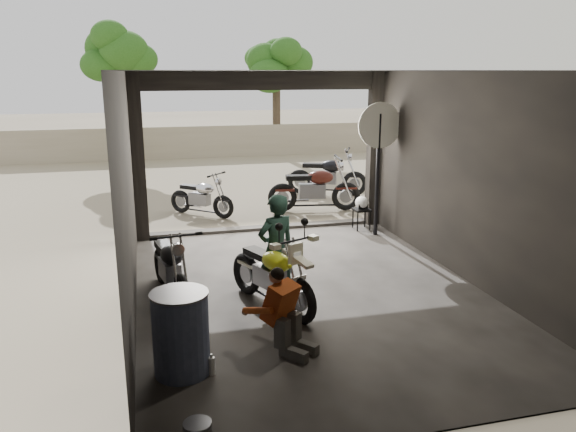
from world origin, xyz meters
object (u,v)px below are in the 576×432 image
outside_bike_a (201,194)px  sign_post (379,146)px  stool (362,212)px  helmet (362,203)px  outside_bike_b (314,184)px  outside_bike_c (327,172)px  main_bike (271,269)px  oil_drum (181,334)px  left_bike (170,262)px  mechanic (288,314)px  rider (276,249)px

outside_bike_a → sign_post: (3.19, -2.50, 1.29)m
stool → helmet: size_ratio=1.58×
outside_bike_b → stool: outside_bike_b is taller
stool → outside_bike_c: bearing=83.6°
main_bike → oil_drum: bearing=-154.6°
outside_bike_a → outside_bike_c: (3.46, 1.40, 0.12)m
left_bike → oil_drum: 2.20m
outside_bike_a → main_bike: bearing=-133.8°
sign_post → left_bike: bearing=-169.8°
outside_bike_c → mechanic: (-3.16, -8.14, -0.13)m
sign_post → mechanic: bearing=-142.3°
stool → mechanic: bearing=-120.6°
left_bike → outside_bike_b: (3.53, 4.48, 0.10)m
left_bike → helmet: bearing=23.2°
main_bike → outside_bike_a: main_bike is taller
stool → oil_drum: bearing=-129.4°
left_bike → outside_bike_c: 7.52m
helmet → sign_post: 1.31m
rider → outside_bike_b: bearing=-132.0°
main_bike → rider: (0.11, 0.17, 0.23)m
mechanic → helmet: 5.47m
left_bike → stool: size_ratio=3.52×
outside_bike_c → mechanic: 8.73m
mechanic → oil_drum: mechanic is taller
left_bike → sign_post: (4.12, 2.21, 1.26)m
outside_bike_b → stool: size_ratio=4.18×
outside_bike_b → mechanic: outside_bike_b is taller
outside_bike_a → oil_drum: size_ratio=1.59×
stool → helmet: 0.20m
outside_bike_a → oil_drum: (-0.93, -6.91, -0.04)m
left_bike → sign_post: size_ratio=0.61×
main_bike → mechanic: size_ratio=1.71×
main_bike → left_bike: main_bike is taller
rider → oil_drum: bearing=29.8°
main_bike → outside_bike_c: 7.48m
outside_bike_a → outside_bike_b: 2.62m
sign_post → rider: bearing=-152.3°
outside_bike_b → stool: (0.47, -1.80, -0.26)m
left_bike → outside_bike_a: (0.93, 4.71, -0.04)m
helmet → outside_bike_b: bearing=109.7°
mechanic → rider: bearing=42.8°
outside_bike_a → stool: outside_bike_a is taller
mechanic → sign_post: (2.90, 4.23, 1.31)m
left_bike → sign_post: 4.84m
outside_bike_a → rider: size_ratio=0.95×
helmet → rider: bearing=-123.4°
main_bike → rider: rider is taller
outside_bike_a → sign_post: bearing=-86.2°
outside_bike_a → helmet: size_ratio=5.21×
helmet → mechanic: bearing=-115.4°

